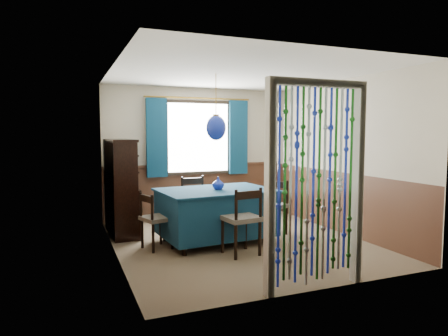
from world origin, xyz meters
name	(u,v)px	position (x,y,z in m)	size (l,w,h in m)	color
floor	(239,242)	(0.00, 0.00, 0.00)	(4.00, 4.00, 0.00)	brown
ceiling	(240,74)	(0.00, 0.00, 2.50)	(4.00, 4.00, 0.00)	silver
wall_back	(198,153)	(0.00, 2.00, 1.25)	(3.60, 3.60, 0.00)	#B8AF97
wall_front	(320,171)	(0.00, -2.00, 1.25)	(3.60, 3.60, 0.00)	#B8AF97
wall_left	(115,163)	(-1.80, 0.00, 1.25)	(4.00, 4.00, 0.00)	#B8AF97
wall_right	(339,157)	(1.80, 0.00, 1.25)	(4.00, 4.00, 0.00)	#B8AF97
wainscot_back	(198,191)	(0.00, 1.99, 0.50)	(3.60, 3.60, 0.00)	#482A1B
wainscot_front	(317,243)	(0.00, -1.99, 0.50)	(3.60, 3.60, 0.00)	#482A1B
wainscot_left	(117,219)	(-1.79, 0.00, 0.50)	(4.00, 4.00, 0.00)	#482A1B
wainscot_right	(337,202)	(1.79, 0.00, 0.50)	(4.00, 4.00, 0.00)	#482A1B
window	(198,138)	(0.00, 1.95, 1.55)	(1.32, 0.12, 1.42)	black
doorway	(316,190)	(0.00, -1.94, 1.05)	(1.16, 0.12, 2.18)	silver
dining_table	(216,212)	(-0.32, 0.13, 0.46)	(1.74, 1.28, 0.80)	#0F324D
chair_near	(242,219)	(-0.23, -0.60, 0.49)	(0.51, 0.49, 0.92)	black
chair_far	(197,203)	(-0.40, 0.84, 0.49)	(0.51, 0.49, 0.92)	black
chair_left	(155,219)	(-1.25, 0.11, 0.43)	(0.48, 0.49, 0.81)	black
chair_right	(273,205)	(0.71, 0.25, 0.47)	(0.52, 0.54, 0.88)	black
sideboard	(121,200)	(-1.58, 1.20, 0.55)	(0.45, 1.19, 1.54)	black
pendant_lamp	(216,128)	(-0.32, 0.13, 1.72)	(0.30, 0.30, 0.97)	olive
vase_table	(218,184)	(-0.30, 0.11, 0.88)	(0.16, 0.16, 0.17)	navy
bowl_shelf	(127,169)	(-1.52, 0.90, 1.08)	(0.19, 0.19, 0.05)	beige
vase_sideboard	(122,180)	(-1.52, 1.46, 0.85)	(0.16, 0.16, 0.16)	beige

